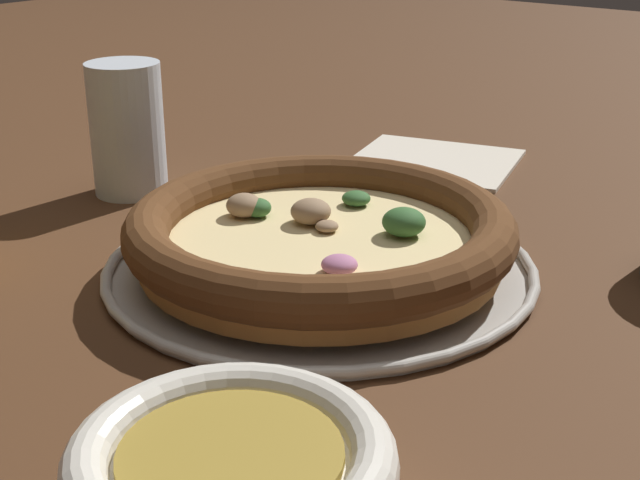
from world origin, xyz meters
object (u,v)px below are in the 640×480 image
pizza_tray (320,267)px  pizza (320,234)px  napkin (434,159)px  fork (346,160)px  drinking_cup (127,129)px

pizza_tray → pizza: 0.03m
napkin → fork: (-0.07, -0.05, -0.00)m
napkin → fork: 0.09m
pizza → drinking_cup: 0.24m
fork → pizza: bearing=73.3°
pizza → napkin: size_ratio=1.47×
pizza → napkin: (-0.08, 0.28, -0.03)m
napkin → fork: napkin is taller
drinking_cup → napkin: 0.30m
napkin → pizza: bearing=-74.5°
drinking_cup → fork: (0.09, 0.19, -0.06)m
pizza_tray → pizza: bearing=112.8°
napkin → drinking_cup: bearing=-124.3°
pizza_tray → fork: bearing=122.8°
drinking_cup → fork: bearing=63.9°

